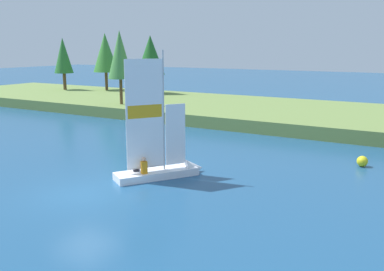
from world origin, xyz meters
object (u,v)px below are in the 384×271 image
(shoreline_tree_centre, at_px, (150,55))
(shoreline_tree_midright, at_px, (120,55))
(shoreline_tree_left, at_px, (63,56))
(channel_buoy, at_px, (362,161))
(shoreline_tree_midleft, at_px, (105,53))
(sailboat, at_px, (169,165))

(shoreline_tree_centre, height_order, shoreline_tree_midright, shoreline_tree_midright)
(shoreline_tree_centre, bearing_deg, shoreline_tree_left, -170.60)
(channel_buoy, bearing_deg, shoreline_tree_midright, 161.44)
(shoreline_tree_midleft, relative_size, shoreline_tree_midright, 1.02)
(sailboat, bearing_deg, shoreline_tree_midright, 79.27)
(sailboat, relative_size, channel_buoy, 11.25)
(shoreline_tree_left, xyz_separation_m, shoreline_tree_centre, (11.71, 1.94, 0.16))
(shoreline_tree_midright, height_order, sailboat, shoreline_tree_midright)
(shoreline_tree_midleft, height_order, channel_buoy, shoreline_tree_midleft)
(shoreline_tree_left, height_order, sailboat, shoreline_tree_left)
(shoreline_tree_midleft, xyz_separation_m, channel_buoy, (32.64, -17.10, -5.19))
(shoreline_tree_centre, xyz_separation_m, channel_buoy, (25.67, -16.72, -4.98))
(shoreline_tree_midright, height_order, channel_buoy, shoreline_tree_midright)
(shoreline_tree_left, height_order, channel_buoy, shoreline_tree_left)
(sailboat, distance_m, channel_buoy, 10.24)
(shoreline_tree_left, relative_size, shoreline_tree_midleft, 0.92)
(shoreline_tree_left, height_order, shoreline_tree_centre, shoreline_tree_centre)
(channel_buoy, bearing_deg, shoreline_tree_centre, 146.92)
(shoreline_tree_centre, bearing_deg, sailboat, -52.60)
(shoreline_tree_left, relative_size, shoreline_tree_midright, 0.94)
(channel_buoy, bearing_deg, shoreline_tree_left, 158.42)
(shoreline_tree_centre, relative_size, channel_buoy, 11.38)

